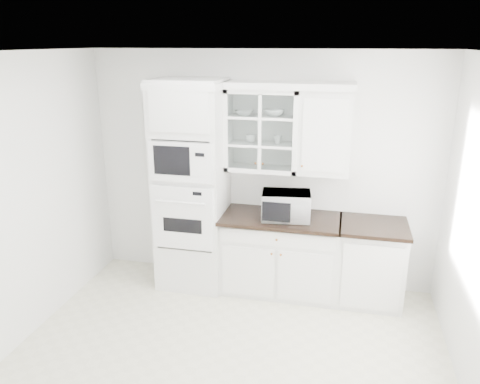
# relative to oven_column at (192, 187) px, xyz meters

# --- Properties ---
(ground) EXTENTS (4.00, 3.50, 0.01)m
(ground) POSITION_rel_oven_column_xyz_m (0.75, -1.42, -1.19)
(ground) COLOR beige
(ground) RESTS_ON ground
(room_shell) EXTENTS (4.00, 3.50, 2.70)m
(room_shell) POSITION_rel_oven_column_xyz_m (0.75, -0.99, 0.58)
(room_shell) COLOR white
(room_shell) RESTS_ON ground
(oven_column) EXTENTS (0.76, 0.68, 2.40)m
(oven_column) POSITION_rel_oven_column_xyz_m (0.00, 0.00, 0.00)
(oven_column) COLOR silver
(oven_column) RESTS_ON ground
(base_cabinet_run) EXTENTS (1.32, 0.67, 0.92)m
(base_cabinet_run) POSITION_rel_oven_column_xyz_m (1.03, 0.03, -0.74)
(base_cabinet_run) COLOR silver
(base_cabinet_run) RESTS_ON ground
(extra_base_cabinet) EXTENTS (0.72, 0.67, 0.92)m
(extra_base_cabinet) POSITION_rel_oven_column_xyz_m (2.03, 0.03, -0.74)
(extra_base_cabinet) COLOR silver
(extra_base_cabinet) RESTS_ON ground
(upper_cabinet_glass) EXTENTS (0.80, 0.33, 0.90)m
(upper_cabinet_glass) POSITION_rel_oven_column_xyz_m (0.78, 0.17, 0.65)
(upper_cabinet_glass) COLOR silver
(upper_cabinet_glass) RESTS_ON room_shell
(upper_cabinet_solid) EXTENTS (0.55, 0.33, 0.90)m
(upper_cabinet_solid) POSITION_rel_oven_column_xyz_m (1.46, 0.17, 0.65)
(upper_cabinet_solid) COLOR silver
(upper_cabinet_solid) RESTS_ON room_shell
(crown_molding) EXTENTS (2.14, 0.38, 0.07)m
(crown_molding) POSITION_rel_oven_column_xyz_m (0.68, 0.14, 1.14)
(crown_molding) COLOR white
(crown_molding) RESTS_ON room_shell
(countertop_microwave) EXTENTS (0.57, 0.49, 0.30)m
(countertop_microwave) POSITION_rel_oven_column_xyz_m (1.09, -0.02, -0.13)
(countertop_microwave) COLOR white
(countertop_microwave) RESTS_ON base_cabinet_run
(bowl_a) EXTENTS (0.23, 0.23, 0.05)m
(bowl_a) POSITION_rel_oven_column_xyz_m (0.57, 0.18, 0.84)
(bowl_a) COLOR white
(bowl_a) RESTS_ON upper_cabinet_glass
(bowl_b) EXTENTS (0.24, 0.24, 0.07)m
(bowl_b) POSITION_rel_oven_column_xyz_m (0.90, 0.18, 0.85)
(bowl_b) COLOR white
(bowl_b) RESTS_ON upper_cabinet_glass
(cup_a) EXTENTS (0.14, 0.14, 0.09)m
(cup_a) POSITION_rel_oven_column_xyz_m (0.65, 0.17, 0.55)
(cup_a) COLOR white
(cup_a) RESTS_ON upper_cabinet_glass
(cup_b) EXTENTS (0.11, 0.11, 0.09)m
(cup_b) POSITION_rel_oven_column_xyz_m (0.95, 0.18, 0.56)
(cup_b) COLOR white
(cup_b) RESTS_ON upper_cabinet_glass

